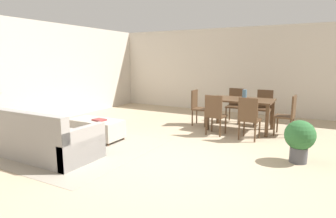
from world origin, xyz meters
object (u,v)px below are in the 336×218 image
at_px(vase_centerpiece, 244,94).
at_px(couch, 40,140).
at_px(dining_table, 241,103).
at_px(ottoman_table, 96,128).
at_px(book_on_ottoman, 99,120).
at_px(dining_chair_far_right, 264,105).
at_px(dining_chair_head_east, 289,113).
at_px(dining_chair_near_left, 215,113).
at_px(dining_chair_near_right, 249,116).
at_px(dining_chair_far_left, 235,103).
at_px(potted_plant, 300,138).
at_px(dining_chair_head_west, 198,105).

bearing_deg(vase_centerpiece, couch, -126.78).
xyz_separation_m(dining_table, vase_centerpiece, (0.07, 0.03, 0.21)).
height_order(ottoman_table, book_on_ottoman, book_on_ottoman).
relative_size(dining_chair_far_right, dining_chair_head_east, 1.00).
bearing_deg(dining_chair_far_right, book_on_ottoman, -131.22).
bearing_deg(dining_table, dining_chair_near_left, -115.75).
xyz_separation_m(dining_table, dining_chair_near_right, (0.39, -0.84, -0.14)).
xyz_separation_m(dining_table, dining_chair_far_right, (0.41, 0.78, -0.14)).
relative_size(dining_chair_far_left, book_on_ottoman, 3.54).
height_order(couch, book_on_ottoman, couch).
height_order(ottoman_table, dining_table, dining_table).
height_order(vase_centerpiece, book_on_ottoman, vase_centerpiece).
xyz_separation_m(vase_centerpiece, book_on_ottoman, (-2.43, -2.41, -0.42)).
distance_m(ottoman_table, vase_centerpiece, 3.54).
distance_m(dining_chair_far_left, potted_plant, 3.17).
relative_size(dining_chair_far_left, dining_chair_far_right, 1.00).
height_order(dining_chair_far_left, vase_centerpiece, vase_centerpiece).
distance_m(ottoman_table, dining_chair_far_right, 4.27).
xyz_separation_m(dining_chair_near_left, dining_chair_far_right, (0.79, 1.57, 0.00)).
relative_size(couch, dining_table, 1.40).
bearing_deg(potted_plant, ottoman_table, -171.80).
bearing_deg(book_on_ottoman, dining_chair_near_right, 29.25).
height_order(dining_chair_near_right, dining_chair_far_left, same).
bearing_deg(potted_plant, couch, -155.84).
xyz_separation_m(dining_table, dining_chair_head_west, (-1.11, -0.02, -0.14)).
distance_m(dining_chair_far_right, book_on_ottoman, 4.20).
height_order(dining_chair_near_right, dining_chair_head_west, same).
height_order(dining_chair_far_right, book_on_ottoman, dining_chair_far_right).
bearing_deg(couch, dining_table, 53.71).
relative_size(ottoman_table, vase_centerpiece, 5.08).
relative_size(dining_chair_far_left, potted_plant, 1.28).
bearing_deg(book_on_ottoman, dining_chair_head_east, 34.12).
bearing_deg(couch, dining_chair_head_west, 66.75).
xyz_separation_m(dining_chair_near_right, dining_chair_head_east, (0.70, 0.80, 0.00)).
relative_size(dining_chair_far_right, dining_chair_head_west, 1.00).
height_order(ottoman_table, dining_chair_near_left, dining_chair_near_left).
height_order(dining_chair_near_left, dining_chair_far_right, same).
bearing_deg(dining_chair_head_west, dining_chair_head_east, -0.40).
distance_m(ottoman_table, dining_table, 3.44).
relative_size(dining_chair_head_east, book_on_ottoman, 3.54).
height_order(ottoman_table, potted_plant, potted_plant).
relative_size(dining_chair_near_left, dining_chair_head_east, 1.00).
xyz_separation_m(dining_chair_near_left, dining_chair_head_east, (1.47, 0.74, 0.00)).
relative_size(dining_chair_near_left, dining_chair_far_right, 1.00).
height_order(dining_chair_near_left, dining_chair_head_west, same).
xyz_separation_m(book_on_ottoman, potted_plant, (3.79, 0.60, -0.03)).
bearing_deg(dining_chair_far_right, ottoman_table, -132.88).
relative_size(dining_chair_near_left, book_on_ottoman, 3.54).
bearing_deg(dining_table, ottoman_table, -136.79).
bearing_deg(book_on_ottoman, dining_table, 45.21).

